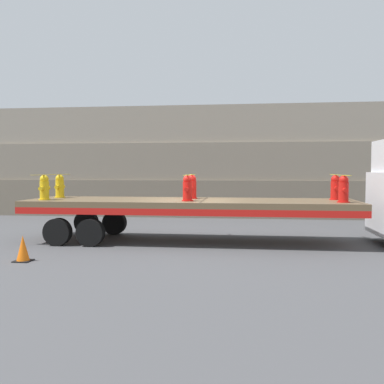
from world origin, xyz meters
name	(u,v)px	position (x,y,z in m)	size (l,w,h in m)	color
ground_plane	(190,242)	(0.00, 0.00, 0.00)	(120.00, 120.00, 0.00)	#474749
rock_cliff	(211,162)	(0.00, 8.35, 2.70)	(60.00, 3.30, 5.41)	#706656
flatbed_trailer	(175,206)	(-0.47, 0.00, 1.13)	(10.40, 2.68, 1.35)	brown
fire_hydrant_yellow_near_0	(44,188)	(-4.60, -0.57, 1.73)	(0.36, 0.59, 0.79)	gold
fire_hydrant_yellow_far_0	(60,187)	(-4.60, 0.57, 1.73)	(0.36, 0.59, 0.79)	gold
fire_hydrant_red_near_1	(188,189)	(0.00, -0.57, 1.73)	(0.36, 0.59, 0.79)	red
fire_hydrant_red_far_1	(192,187)	(0.00, 0.57, 1.73)	(0.36, 0.59, 0.79)	red
fire_hydrant_red_near_2	(344,190)	(4.60, -0.57, 1.73)	(0.36, 0.59, 0.79)	red
fire_hydrant_red_far_2	(335,188)	(4.60, 0.57, 1.73)	(0.36, 0.59, 0.79)	red
cargo_strap_rear	(52,175)	(-4.60, 0.00, 2.14)	(0.05, 2.79, 0.01)	yellow
cargo_strap_middle	(190,175)	(0.00, 0.00, 2.14)	(0.05, 2.79, 0.01)	yellow
cargo_strap_front	(339,175)	(4.60, 0.00, 2.14)	(0.05, 2.79, 0.01)	yellow
traffic_cone	(23,249)	(-3.79, -3.43, 0.32)	(0.41, 0.41, 0.65)	black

